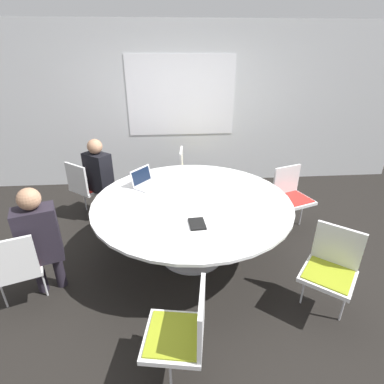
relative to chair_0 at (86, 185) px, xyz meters
name	(u,v)px	position (x,y,z in m)	size (l,w,h in m)	color
ground_plane	(192,254)	(1.45, -1.08, -0.50)	(16.00, 16.00, 0.00)	black
wall_back	(181,108)	(1.45, 1.22, 0.85)	(8.00, 0.07, 2.70)	silver
conference_table	(192,207)	(1.45, -1.08, 0.16)	(2.21, 2.21, 0.75)	#B7B7BC
chair_0	(86,185)	(0.00, 0.00, 0.00)	(0.61, 0.60, 0.85)	silver
chair_1	(15,265)	(-0.23, -1.75, 0.00)	(0.56, 0.54, 0.85)	silver
chair_2	(183,330)	(1.27, -2.58, 0.00)	(0.49, 0.50, 0.85)	silver
chair_3	(331,266)	(2.65, -2.00, 0.00)	(0.61, 0.60, 0.85)	silver
chair_4	(291,193)	(2.85, -0.51, 0.00)	(0.55, 0.54, 0.85)	silver
chair_5	(189,170)	(1.53, 0.43, 0.00)	(0.46, 0.48, 0.85)	silver
person_0	(100,174)	(0.24, -0.09, 0.20)	(0.42, 0.40, 1.20)	black
person_1	(39,236)	(-0.03, -1.59, 0.20)	(0.41, 0.34, 1.20)	#231E28
laptop	(145,181)	(0.91, -0.64, 0.30)	(0.39, 0.40, 0.21)	silver
spiral_notebook	(197,224)	(1.46, -1.60, 0.26)	(0.17, 0.22, 0.02)	black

